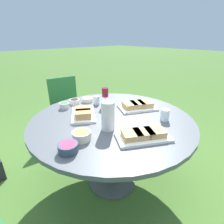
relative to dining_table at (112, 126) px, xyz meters
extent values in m
plane|color=#446B2B|center=(0.00, 0.00, -0.68)|extent=(40.00, 40.00, 0.00)
cylinder|color=#4C4C51|center=(0.00, 0.00, -0.67)|extent=(0.50, 0.50, 0.02)
cylinder|color=#4C4C51|center=(0.00, 0.00, -0.30)|extent=(0.11, 0.11, 0.72)
cylinder|color=#4C5156|center=(0.00, 0.00, 0.07)|extent=(1.49, 1.49, 0.03)
cube|color=#2D6B38|center=(-0.20, -1.20, -0.23)|extent=(0.50, 0.49, 0.04)
cube|color=#2D6B38|center=(-0.23, -1.40, 0.00)|extent=(0.44, 0.10, 0.42)
cylinder|color=#2D6B38|center=(0.02, -1.05, -0.47)|extent=(0.03, 0.03, 0.43)
cylinder|color=#2D6B38|center=(-0.36, -0.99, -0.47)|extent=(0.03, 0.03, 0.43)
cylinder|color=#2D6B38|center=(-0.04, -1.42, -0.47)|extent=(0.03, 0.03, 0.43)
cylinder|color=#2D6B38|center=(-0.42, -1.35, -0.47)|extent=(0.03, 0.03, 0.43)
cylinder|color=silver|center=(0.17, 0.13, 0.21)|extent=(0.11, 0.11, 0.24)
cone|color=silver|center=(0.21, 0.13, 0.31)|extent=(0.03, 0.03, 0.03)
cylinder|color=silver|center=(-0.16, -0.28, 0.09)|extent=(0.06, 0.06, 0.01)
cylinder|color=silver|center=(-0.16, -0.28, 0.14)|extent=(0.01, 0.01, 0.10)
cylinder|color=maroon|center=(-0.16, -0.28, 0.24)|extent=(0.07, 0.07, 0.09)
cube|color=white|center=(0.07, 0.42, 0.10)|extent=(0.45, 0.37, 0.02)
cube|color=tan|center=(0.14, 0.37, 0.13)|extent=(0.19, 0.18, 0.04)
cube|color=tan|center=(0.07, 0.42, 0.13)|extent=(0.19, 0.18, 0.04)
cube|color=tan|center=(-0.01, 0.46, 0.13)|extent=(0.19, 0.18, 0.04)
cube|color=white|center=(0.16, -0.23, 0.10)|extent=(0.38, 0.43, 0.02)
cube|color=#B2844C|center=(0.21, -0.16, 0.14)|extent=(0.19, 0.18, 0.06)
cube|color=#B2844C|center=(0.16, -0.23, 0.14)|extent=(0.19, 0.18, 0.06)
cube|color=white|center=(-0.35, 0.01, 0.10)|extent=(0.44, 0.38, 0.02)
cube|color=tan|center=(-0.28, -0.03, 0.13)|extent=(0.19, 0.20, 0.05)
cube|color=tan|center=(-0.35, 0.01, 0.13)|extent=(0.19, 0.20, 0.05)
cube|color=tan|center=(-0.43, 0.05, 0.13)|extent=(0.19, 0.20, 0.05)
cylinder|color=beige|center=(0.41, 0.12, 0.12)|extent=(0.14, 0.14, 0.06)
cylinder|color=#E0C147|center=(0.41, 0.12, 0.14)|extent=(0.11, 0.11, 0.03)
cylinder|color=silver|center=(0.21, -0.51, 0.12)|extent=(0.10, 0.10, 0.06)
cylinder|color=#387533|center=(0.21, -0.51, 0.14)|extent=(0.08, 0.08, 0.03)
cylinder|color=beige|center=(0.06, -0.55, 0.12)|extent=(0.11, 0.11, 0.05)
cylinder|color=#2D231E|center=(0.06, -0.55, 0.13)|extent=(0.09, 0.09, 0.02)
cylinder|color=#334256|center=(0.56, 0.18, 0.12)|extent=(0.13, 0.13, 0.06)
cylinder|color=#D6385B|center=(0.56, 0.18, 0.14)|extent=(0.11, 0.11, 0.03)
cylinder|color=beige|center=(-0.09, -0.52, 0.11)|extent=(0.12, 0.12, 0.04)
cylinder|color=silver|center=(-0.09, -0.52, 0.13)|extent=(0.10, 0.10, 0.02)
cylinder|color=silver|center=(-0.12, -0.38, 0.14)|extent=(0.06, 0.06, 0.09)
cylinder|color=silver|center=(-0.32, 0.35, 0.14)|extent=(0.08, 0.08, 0.10)
camera|label=1|loc=(0.99, 1.07, 0.79)|focal=28.00mm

